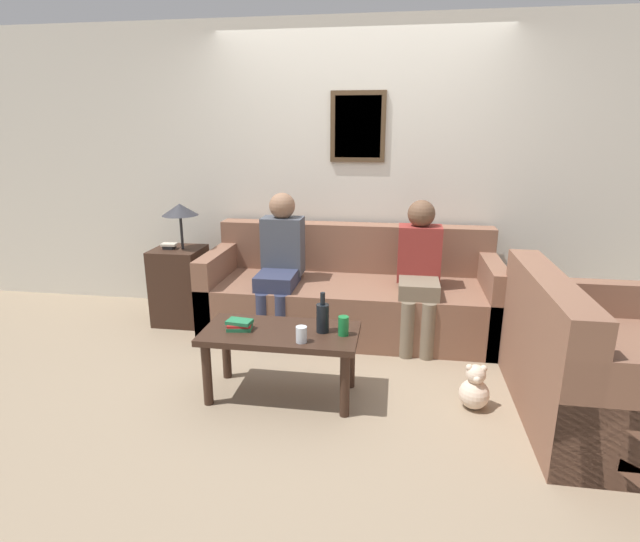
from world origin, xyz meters
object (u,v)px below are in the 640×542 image
object	(u,v)px
couch_main	(350,295)
person_left	(280,259)
couch_side	(594,370)
coffee_table	(281,341)
wine_bottle	(323,317)
person_right	(419,267)
teddy_bear	(474,389)
drinking_glass	(301,334)

from	to	relation	value
couch_main	person_left	size ratio (longest dim) A/B	2.06
couch_side	person_left	xyz separation A→B (m)	(-2.15, 0.99, 0.34)
coffee_table	couch_main	bearing A→B (deg)	74.71
couch_main	wine_bottle	bearing A→B (deg)	-92.95
couch_main	person_right	world-z (taller)	person_right
person_right	couch_side	bearing A→B (deg)	-43.30
coffee_table	person_left	world-z (taller)	person_left
couch_side	teddy_bear	bearing A→B (deg)	91.29
wine_bottle	person_right	world-z (taller)	person_right
drinking_glass	person_left	size ratio (longest dim) A/B	0.08
drinking_glass	teddy_bear	bearing A→B (deg)	10.07
coffee_table	drinking_glass	bearing A→B (deg)	-42.46
teddy_bear	couch_main	bearing A→B (deg)	127.53
coffee_table	teddy_bear	distance (m)	1.25
coffee_table	wine_bottle	world-z (taller)	wine_bottle
person_left	coffee_table	bearing A→B (deg)	-76.77
coffee_table	person_left	xyz separation A→B (m)	(-0.24, 1.04, 0.27)
person_left	teddy_bear	distance (m)	1.85
coffee_table	drinking_glass	world-z (taller)	drinking_glass
wine_bottle	teddy_bear	xyz separation A→B (m)	(0.96, 0.01, -0.43)
person_left	person_right	distance (m)	1.13
drinking_glass	person_left	world-z (taller)	person_left
couch_main	person_left	distance (m)	0.69
couch_side	wine_bottle	bearing A→B (deg)	90.97
wine_bottle	person_right	size ratio (longest dim) A/B	0.23
couch_main	coffee_table	distance (m)	1.25
person_right	person_left	bearing A→B (deg)	178.47
couch_side	teddy_bear	world-z (taller)	couch_side
wine_bottle	drinking_glass	bearing A→B (deg)	-120.16
person_right	teddy_bear	size ratio (longest dim) A/B	3.91
person_right	coffee_table	bearing A→B (deg)	-131.42
couch_side	teddy_bear	xyz separation A→B (m)	(-0.68, -0.02, -0.18)
couch_main	drinking_glass	xyz separation A→B (m)	(-0.16, -1.35, 0.20)
person_left	teddy_bear	bearing A→B (deg)	-34.30
couch_main	couch_side	size ratio (longest dim) A/B	1.77
couch_main	drinking_glass	distance (m)	1.38
wine_bottle	couch_side	bearing A→B (deg)	0.97
wine_bottle	drinking_glass	distance (m)	0.21
wine_bottle	teddy_bear	size ratio (longest dim) A/B	0.89
coffee_table	wine_bottle	xyz separation A→B (m)	(0.27, 0.02, 0.17)
couch_main	wine_bottle	world-z (taller)	couch_main
couch_side	coffee_table	distance (m)	1.91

